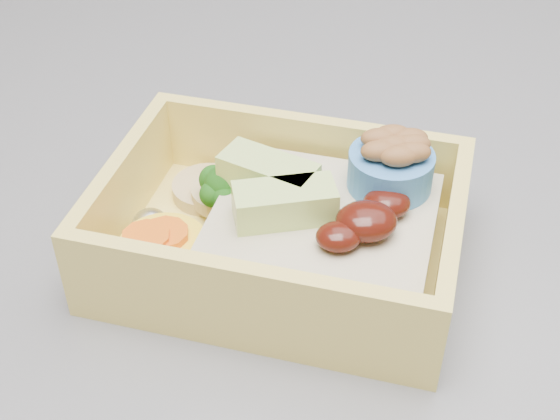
{
  "coord_description": "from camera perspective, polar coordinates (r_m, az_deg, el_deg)",
  "views": [
    {
      "loc": [
        0.14,
        -0.36,
        1.22
      ],
      "look_at": [
        0.16,
        -0.04,
        0.96
      ],
      "focal_mm": 50.0,
      "sensor_mm": 36.0,
      "label": 1
    }
  ],
  "objects": [
    {
      "name": "bento_box",
      "position": [
        0.43,
        0.91,
        -1.23
      ],
      "size": [
        0.23,
        0.19,
        0.07
      ],
      "rotation": [
        0.0,
        0.0,
        -0.33
      ],
      "color": "#F1D663",
      "rests_on": "island"
    }
  ]
}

